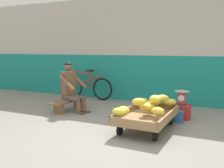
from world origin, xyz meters
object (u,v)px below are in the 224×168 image
object	(u,v)px
shopping_bag	(178,117)
bicycle_near_left	(87,87)
banana_cart	(147,117)
plastic_crate	(181,112)
low_bench	(69,102)
weighing_scale	(182,97)
vendor_seated	(71,87)

from	to	relation	value
shopping_bag	bicycle_near_left	bearing A→B (deg)	154.57
banana_cart	plastic_crate	world-z (taller)	banana_cart
low_bench	plastic_crate	world-z (taller)	plastic_crate
weighing_scale	plastic_crate	bearing A→B (deg)	90.00
bicycle_near_left	shopping_bag	distance (m)	3.22
weighing_scale	banana_cart	bearing A→B (deg)	-113.48
bicycle_near_left	shopping_bag	size ratio (longest dim) A/B	6.91
low_bench	weighing_scale	xyz separation A→B (m)	(2.56, 0.38, 0.25)
low_bench	shopping_bag	xyz separation A→B (m)	(2.56, 0.07, -0.08)
vendor_seated	plastic_crate	world-z (taller)	vendor_seated
banana_cart	bicycle_near_left	xyz separation A→B (m)	(-2.47, 2.07, 0.11)
vendor_seated	shopping_bag	xyz separation A→B (m)	(2.48, 0.09, -0.45)
plastic_crate	shopping_bag	bearing A→B (deg)	-90.22
plastic_crate	weighing_scale	distance (m)	0.30
low_bench	plastic_crate	bearing A→B (deg)	8.51
low_bench	bicycle_near_left	world-z (taller)	bicycle_near_left
vendor_seated	shopping_bag	size ratio (longest dim) A/B	4.75
vendor_seated	low_bench	bearing A→B (deg)	168.09
vendor_seated	bicycle_near_left	size ratio (longest dim) A/B	0.69
low_bench	shopping_bag	distance (m)	2.56
low_bench	plastic_crate	xyz separation A→B (m)	(2.56, 0.38, -0.05)
banana_cart	shopping_bag	world-z (taller)	banana_cart
vendor_seated	weighing_scale	xyz separation A→B (m)	(2.48, 0.40, -0.11)
shopping_bag	weighing_scale	bearing A→B (deg)	89.78
plastic_crate	shopping_bag	size ratio (longest dim) A/B	1.50
bicycle_near_left	plastic_crate	bearing A→B (deg)	-20.24
plastic_crate	shopping_bag	world-z (taller)	plastic_crate
plastic_crate	bicycle_near_left	world-z (taller)	bicycle_near_left
vendor_seated	weighing_scale	size ratio (longest dim) A/B	3.80
vendor_seated	plastic_crate	distance (m)	2.54
banana_cart	bicycle_near_left	distance (m)	3.23
low_bench	bicycle_near_left	bearing A→B (deg)	103.26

